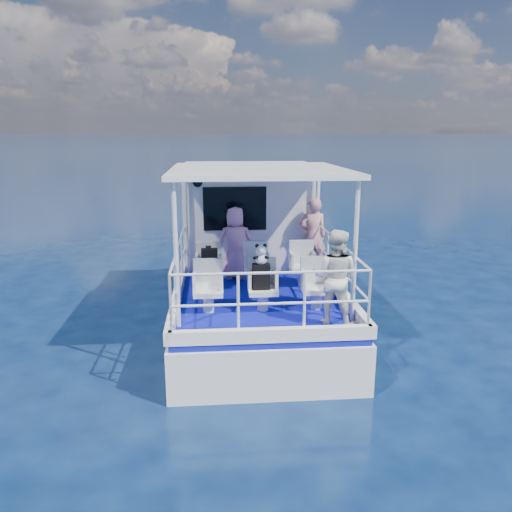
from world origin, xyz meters
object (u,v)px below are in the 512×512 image
at_px(backpack_center, 261,277).
at_px(passenger_port_fwd, 236,243).
at_px(passenger_stbd_aft, 335,277).
at_px(panda, 261,254).

bearing_deg(backpack_center, passenger_port_fwd, 99.63).
distance_m(passenger_stbd_aft, backpack_center, 1.25).
height_order(passenger_port_fwd, backpack_center, passenger_port_fwd).
height_order(passenger_stbd_aft, panda, passenger_stbd_aft).
distance_m(passenger_stbd_aft, panda, 1.27).
bearing_deg(passenger_stbd_aft, backpack_center, -3.28).
bearing_deg(passenger_port_fwd, panda, 100.87).
xyz_separation_m(passenger_stbd_aft, panda, (-1.07, 0.64, 0.23)).
xyz_separation_m(passenger_port_fwd, passenger_stbd_aft, (1.40, -2.58, 0.01)).
relative_size(backpack_center, panda, 1.27).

